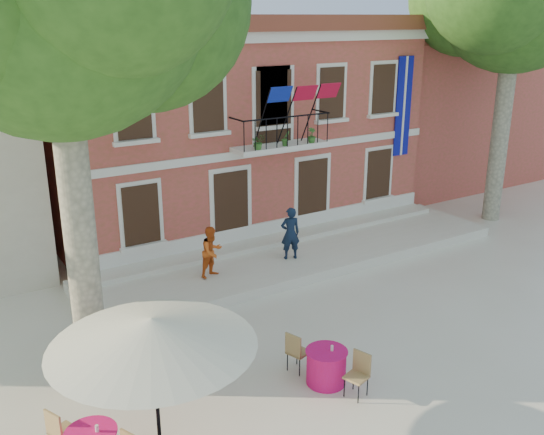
% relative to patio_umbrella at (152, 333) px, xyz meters
% --- Properties ---
extents(ground, '(90.00, 90.00, 0.00)m').
position_rel_patio_umbrella_xyz_m(ground, '(5.21, 1.66, -2.38)').
color(ground, beige).
rests_on(ground, ground).
extents(main_building, '(13.50, 9.59, 7.50)m').
position_rel_patio_umbrella_xyz_m(main_building, '(7.21, 11.65, 1.40)').
color(main_building, '#CC494B').
rests_on(main_building, ground).
extents(neighbor_east, '(9.40, 9.40, 6.40)m').
position_rel_patio_umbrella_xyz_m(neighbor_east, '(19.21, 12.66, 0.83)').
color(neighbor_east, '#CC494B').
rests_on(neighbor_east, ground).
extents(terrace, '(14.00, 3.40, 0.30)m').
position_rel_patio_umbrella_xyz_m(terrace, '(7.21, 6.06, -2.23)').
color(terrace, silver).
rests_on(terrace, ground).
extents(patio_umbrella, '(3.57, 3.57, 2.65)m').
position_rel_patio_umbrella_xyz_m(patio_umbrella, '(0.00, 0.00, 0.00)').
color(patio_umbrella, black).
rests_on(patio_umbrella, ground).
extents(pedestrian_navy, '(0.69, 0.55, 1.65)m').
position_rel_patio_umbrella_xyz_m(pedestrian_navy, '(6.63, 5.74, -1.26)').
color(pedestrian_navy, '#0F1C33').
rests_on(pedestrian_navy, terrace).
extents(pedestrian_orange, '(0.87, 0.77, 1.50)m').
position_rel_patio_umbrella_xyz_m(pedestrian_orange, '(3.99, 5.81, -1.34)').
color(pedestrian_orange, '#DB5719').
rests_on(pedestrian_orange, terrace).
extents(cafe_table_1, '(0.98, 1.96, 0.95)m').
position_rel_patio_umbrella_xyz_m(cafe_table_1, '(3.81, 0.11, -1.96)').
color(cafe_table_1, '#CF1378').
rests_on(cafe_table_1, ground).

